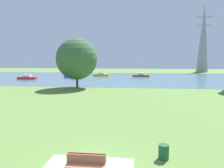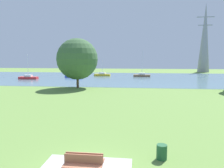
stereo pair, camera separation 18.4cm
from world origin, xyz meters
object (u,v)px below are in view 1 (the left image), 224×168
object	(u,v)px
sailboat_blue	(73,76)
electricity_pylon	(203,38)
tree_east_near	(77,59)
bench_facing_inland	(85,167)
bench_facing_water	(88,162)
sailboat_brown	(141,75)
sailboat_yellow	(101,75)
sailboat_red	(27,77)
litter_bin	(164,152)

from	to	relation	value
sailboat_blue	electricity_pylon	bearing A→B (deg)	34.89
tree_east_near	electricity_pylon	size ratio (longest dim) A/B	0.34
tree_east_near	electricity_pylon	xyz separation A→B (m)	(35.71, 49.87, 7.77)
sailboat_blue	bench_facing_inland	bearing A→B (deg)	-72.85
bench_facing_inland	electricity_pylon	distance (m)	84.54
bench_facing_water	sailboat_brown	size ratio (longest dim) A/B	0.23
sailboat_yellow	sailboat_blue	bearing A→B (deg)	-136.71
bench_facing_water	sailboat_blue	bearing A→B (deg)	107.32
bench_facing_inland	sailboat_brown	xyz separation A→B (m)	(3.49, 54.50, 0.00)
bench_facing_inland	tree_east_near	bearing A→B (deg)	106.12
bench_facing_water	sailboat_red	world-z (taller)	sailboat_red
bench_facing_inland	sailboat_blue	xyz separation A→B (m)	(-15.24, 49.39, -0.02)
bench_facing_inland	sailboat_yellow	world-z (taller)	sailboat_yellow
sailboat_blue	sailboat_yellow	xyz separation A→B (m)	(6.88, 6.48, -0.00)
sailboat_blue	sailboat_red	size ratio (longest dim) A/B	0.91
bench_facing_water	tree_east_near	xyz separation A→B (m)	(-8.43, 28.63, 4.73)
sailboat_blue	tree_east_near	size ratio (longest dim) A/B	0.64
sailboat_brown	bench_facing_inland	bearing A→B (deg)	-93.66
bench_facing_inland	litter_bin	world-z (taller)	bench_facing_inland
sailboat_brown	sailboat_red	bearing A→B (deg)	-159.64
sailboat_red	electricity_pylon	bearing A→B (deg)	33.76
sailboat_yellow	bench_facing_inland	bearing A→B (deg)	-81.50
bench_facing_inland	sailboat_blue	bearing A→B (deg)	107.15
sailboat_red	sailboat_yellow	xyz separation A→B (m)	(17.18, 12.14, -0.01)
litter_bin	electricity_pylon	size ratio (longest dim) A/B	0.03
tree_east_near	sailboat_yellow	bearing A→B (deg)	89.84
sailboat_brown	tree_east_near	size ratio (longest dim) A/B	0.87
bench_facing_water	sailboat_blue	distance (m)	51.17
bench_facing_water	sailboat_yellow	distance (m)	55.96
sailboat_yellow	tree_east_near	distance (m)	27.12
bench_facing_inland	sailboat_brown	bearing A→B (deg)	86.34
litter_bin	sailboat_yellow	bearing A→B (deg)	102.72
bench_facing_inland	sailboat_yellow	size ratio (longest dim) A/B	0.33
tree_east_near	litter_bin	bearing A→B (deg)	-65.66
electricity_pylon	litter_bin	bearing A→B (deg)	-107.02
bench_facing_water	tree_east_near	size ratio (longest dim) A/B	0.20
tree_east_near	bench_facing_water	bearing A→B (deg)	-73.59
bench_facing_water	sailboat_brown	xyz separation A→B (m)	(3.49, 53.96, 0.00)
sailboat_red	tree_east_near	bearing A→B (deg)	-40.42
sailboat_yellow	electricity_pylon	size ratio (longest dim) A/B	0.21
bench_facing_water	tree_east_near	world-z (taller)	tree_east_near
bench_facing_water	litter_bin	distance (m)	4.12
bench_facing_inland	sailboat_red	world-z (taller)	sailboat_red
bench_facing_water	electricity_pylon	xyz separation A→B (m)	(27.28, 78.50, 12.50)
sailboat_red	sailboat_yellow	world-z (taller)	sailboat_red
litter_bin	sailboat_brown	size ratio (longest dim) A/B	0.10
bench_facing_inland	electricity_pylon	xyz separation A→B (m)	(27.28, 79.03, 12.50)
sailboat_red	electricity_pylon	distance (m)	64.74
bench_facing_inland	sailboat_brown	distance (m)	54.61
bench_facing_water	sailboat_blue	size ratio (longest dim) A/B	0.31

